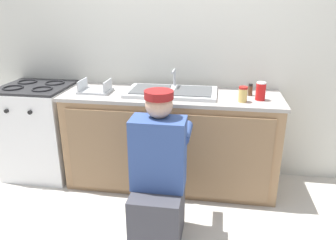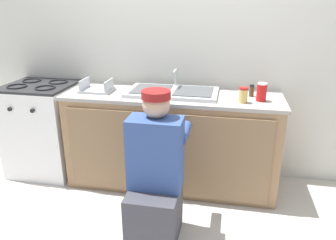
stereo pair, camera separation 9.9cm
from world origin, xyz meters
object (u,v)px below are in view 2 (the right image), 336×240
object	(u,v)px
stove_range	(44,128)
plumber_person	(155,180)
soda_cup_red	(262,92)
spice_bottle_pepper	(252,91)
sink_double_basin	(172,92)
dish_rack_tray	(97,89)
condiment_jar	(243,95)

from	to	relation	value
stove_range	plumber_person	bearing A→B (deg)	-30.12
soda_cup_red	spice_bottle_pepper	distance (m)	0.15
soda_cup_red	stove_range	bearing A→B (deg)	177.98
sink_double_basin	dish_rack_tray	distance (m)	0.70
dish_rack_tray	spice_bottle_pepper	bearing A→B (deg)	4.08
sink_double_basin	dish_rack_tray	world-z (taller)	sink_double_basin
soda_cup_red	spice_bottle_pepper	size ratio (longest dim) A/B	1.45
soda_cup_red	dish_rack_tray	xyz separation A→B (m)	(-1.45, 0.03, -0.05)
stove_range	dish_rack_tray	world-z (taller)	dish_rack_tray
condiment_jar	dish_rack_tray	bearing A→B (deg)	175.36
plumber_person	stove_range	bearing A→B (deg)	149.88
soda_cup_red	condiment_jar	xyz separation A→B (m)	(-0.15, -0.08, -0.01)
soda_cup_red	spice_bottle_pepper	xyz separation A→B (m)	(-0.07, 0.13, -0.02)
sink_double_basin	dish_rack_tray	size ratio (longest dim) A/B	2.86
sink_double_basin	dish_rack_tray	xyz separation A→B (m)	(-0.69, -0.05, 0.01)
stove_range	soda_cup_red	size ratio (longest dim) A/B	6.07
sink_double_basin	condiment_jar	size ratio (longest dim) A/B	6.25
plumber_person	condiment_jar	world-z (taller)	plumber_person
spice_bottle_pepper	condiment_jar	bearing A→B (deg)	-110.21
plumber_person	sink_double_basin	bearing A→B (deg)	91.44
stove_range	condiment_jar	distance (m)	2.00
stove_range	soda_cup_red	bearing A→B (deg)	-2.02
sink_double_basin	stove_range	bearing A→B (deg)	-179.91
dish_rack_tray	plumber_person	bearing A→B (deg)	-45.56
dish_rack_tray	spice_bottle_pepper	world-z (taller)	dish_rack_tray
sink_double_basin	dish_rack_tray	bearing A→B (deg)	-175.99
spice_bottle_pepper	sink_double_basin	bearing A→B (deg)	-175.84
stove_range	dish_rack_tray	xyz separation A→B (m)	(0.62, -0.05, 0.45)
dish_rack_tray	soda_cup_red	bearing A→B (deg)	-1.05
sink_double_basin	condiment_jar	world-z (taller)	sink_double_basin
sink_double_basin	soda_cup_red	distance (m)	0.77
condiment_jar	dish_rack_tray	xyz separation A→B (m)	(-1.31, 0.11, -0.04)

